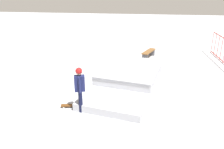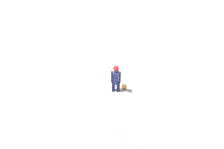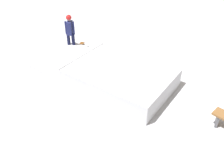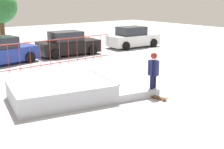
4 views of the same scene
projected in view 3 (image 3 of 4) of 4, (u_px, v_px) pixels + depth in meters
The scene contains 4 objects.
ground_plane at pixel (115, 80), 9.36m from camera, with size 60.00×60.00×0.00m, color #A8AAB2.
skate_ramp at pixel (110, 74), 9.13m from camera, with size 5.80×3.59×0.74m.
skater at pixel (70, 30), 10.90m from camera, with size 0.42×0.43×1.73m.
skateboard at pixel (80, 46), 11.68m from camera, with size 0.37×0.82×0.09m.
Camera 3 is at (-3.07, 7.08, 5.29)m, focal length 38.90 mm.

